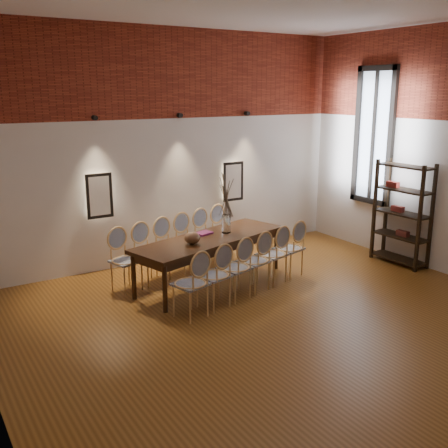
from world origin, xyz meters
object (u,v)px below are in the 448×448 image
chair_near_e (272,254)px  bowl (192,238)px  chair_near_f (289,248)px  dining_table (211,260)px  chair_far_c (170,248)px  chair_far_d (190,243)px  chair_far_f (225,233)px  chair_far_e (208,237)px  chair_near_b (213,276)px  chair_near_c (235,268)px  vase (226,224)px  book (204,233)px  shelving_rack (402,213)px  chair_far_a (126,261)px  chair_near_a (190,284)px  chair_far_b (149,254)px  chair_near_d (254,261)px

chair_near_e → bowl: 1.33m
chair_near_f → dining_table: bearing=147.4°
chair_far_c → chair_far_d: same height
chair_far_f → chair_far_e: bearing=-0.0°
chair_near_b → chair_near_e: 1.32m
chair_near_c → chair_near_b: bearing=-180.0°
chair_near_c → chair_near_e: size_ratio=1.00×
chair_far_c → vase: 1.01m
dining_table → vase: vase is taller
chair_far_f → book: chair_far_f is taller
chair_far_f → shelving_rack: 3.11m
chair_near_e → chair_far_c: (-1.22, 1.14, 0.00)m
chair_near_f → chair_far_a: same height
book → shelving_rack: size_ratio=0.14×
chair_near_a → chair_far_d: (0.92, 1.70, 0.00)m
chair_far_c → chair_far_d: size_ratio=1.00×
chair_far_d → vase: bearing=101.5°
chair_far_f → vase: vase is taller
chair_far_d → vase: 0.84m
chair_near_b → chair_near_c: (0.43, 0.11, 0.00)m
chair_far_b → chair_far_f: (1.70, 0.45, 0.00)m
bowl → chair_far_b: bearing=121.4°
vase → chair_near_f: bearing=-28.8°
chair_near_c → chair_far_f: bearing=46.8°
dining_table → chair_near_a: 1.31m
chair_near_c → chair_near_f: size_ratio=1.00×
chair_near_f → chair_far_f: 1.41m
chair_near_f → chair_far_c: bearing=133.2°
shelving_rack → book: bearing=159.4°
chair_near_e → chair_far_d: bearing=107.4°
chair_far_b → chair_far_e: 1.32m
chair_near_f → chair_far_d: (-1.22, 1.14, 0.00)m
chair_near_b → chair_far_d: same height
vase → book: vase is taller
chair_far_a → chair_far_c: bearing=-180.0°
chair_near_e → chair_near_f: size_ratio=1.00×
chair_far_b → shelving_rack: shelving_rack is taller
chair_near_b → chair_near_d: bearing=0.0°
chair_near_a → chair_near_c: same height
chair_far_f → chair_far_a: bearing=0.0°
chair_far_b → bowl: (0.41, -0.67, 0.37)m
chair_far_f → chair_near_e: bearing=72.6°
chair_near_e → chair_far_a: (-2.07, 0.91, 0.00)m
chair_far_f → vase: (-0.53, -0.87, 0.43)m
chair_near_f → shelving_rack: size_ratio=0.52×
dining_table → chair_far_f: 1.31m
chair_near_a → chair_far_c: (0.49, 1.59, 0.00)m
chair_near_a → chair_far_a: (-0.36, 1.36, 0.00)m
dining_table → chair_near_f: (1.25, -0.40, 0.09)m
chair_near_e → chair_far_a: 2.26m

